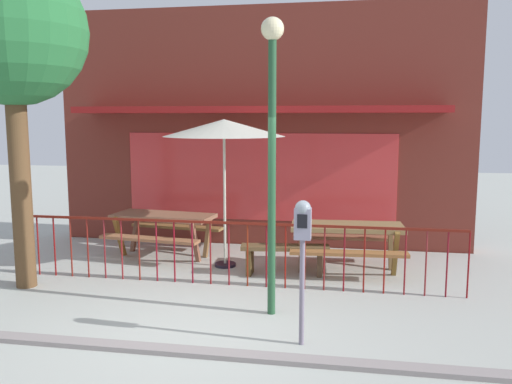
{
  "coord_description": "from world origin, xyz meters",
  "views": [
    {
      "loc": [
        1.75,
        -5.74,
        2.49
      ],
      "look_at": [
        0.34,
        2.23,
        1.37
      ],
      "focal_mm": 37.47,
      "sensor_mm": 36.0,
      "label": 1
    }
  ],
  "objects_px": {
    "picnic_table_left": "(163,223)",
    "street_tree": "(12,35)",
    "street_lamp": "(272,123)",
    "patio_umbrella": "(224,129)",
    "patio_bench": "(285,253)",
    "parking_meter_near": "(303,234)",
    "picnic_table_right": "(347,234)"
  },
  "relations": [
    {
      "from": "picnic_table_left",
      "to": "patio_umbrella",
      "type": "bearing_deg",
      "value": -19.39
    },
    {
      "from": "picnic_table_left",
      "to": "street_tree",
      "type": "relative_size",
      "value": 0.41
    },
    {
      "from": "picnic_table_left",
      "to": "street_tree",
      "type": "bearing_deg",
      "value": -125.3
    },
    {
      "from": "picnic_table_left",
      "to": "parking_meter_near",
      "type": "distance_m",
      "value": 4.43
    },
    {
      "from": "picnic_table_right",
      "to": "patio_bench",
      "type": "xyz_separation_m",
      "value": [
        -0.97,
        -0.39,
        -0.26
      ]
    },
    {
      "from": "patio_umbrella",
      "to": "patio_bench",
      "type": "distance_m",
      "value": 2.25
    },
    {
      "from": "parking_meter_near",
      "to": "picnic_table_left",
      "type": "bearing_deg",
      "value": 129.75
    },
    {
      "from": "picnic_table_right",
      "to": "parking_meter_near",
      "type": "relative_size",
      "value": 1.16
    },
    {
      "from": "patio_bench",
      "to": "parking_meter_near",
      "type": "bearing_deg",
      "value": -79.04
    },
    {
      "from": "patio_umbrella",
      "to": "picnic_table_right",
      "type": "bearing_deg",
      "value": 1.77
    },
    {
      "from": "patio_umbrella",
      "to": "patio_bench",
      "type": "relative_size",
      "value": 1.73
    },
    {
      "from": "picnic_table_right",
      "to": "parking_meter_near",
      "type": "bearing_deg",
      "value": -98.85
    },
    {
      "from": "picnic_table_left",
      "to": "street_tree",
      "type": "distance_m",
      "value": 3.92
    },
    {
      "from": "street_tree",
      "to": "street_lamp",
      "type": "height_order",
      "value": "street_tree"
    },
    {
      "from": "patio_umbrella",
      "to": "picnic_table_left",
      "type": "bearing_deg",
      "value": 160.61
    },
    {
      "from": "picnic_table_left",
      "to": "street_tree",
      "type": "xyz_separation_m",
      "value": [
        -1.43,
        -2.02,
        3.04
      ]
    },
    {
      "from": "street_lamp",
      "to": "street_tree",
      "type": "bearing_deg",
      "value": 172.83
    },
    {
      "from": "patio_bench",
      "to": "street_tree",
      "type": "bearing_deg",
      "value": -161.46
    },
    {
      "from": "parking_meter_near",
      "to": "street_lamp",
      "type": "height_order",
      "value": "street_lamp"
    },
    {
      "from": "picnic_table_right",
      "to": "parking_meter_near",
      "type": "xyz_separation_m",
      "value": [
        -0.47,
        -2.99,
        0.64
      ]
    },
    {
      "from": "picnic_table_left",
      "to": "street_tree",
      "type": "height_order",
      "value": "street_tree"
    },
    {
      "from": "street_lamp",
      "to": "patio_umbrella",
      "type": "bearing_deg",
      "value": 118.04
    },
    {
      "from": "picnic_table_right",
      "to": "street_tree",
      "type": "height_order",
      "value": "street_tree"
    },
    {
      "from": "street_tree",
      "to": "street_lamp",
      "type": "bearing_deg",
      "value": -7.17
    },
    {
      "from": "patio_bench",
      "to": "picnic_table_right",
      "type": "bearing_deg",
      "value": 22.14
    },
    {
      "from": "picnic_table_right",
      "to": "street_lamp",
      "type": "bearing_deg",
      "value": -113.76
    },
    {
      "from": "patio_umbrella",
      "to": "parking_meter_near",
      "type": "distance_m",
      "value": 3.49
    },
    {
      "from": "street_tree",
      "to": "street_lamp",
      "type": "distance_m",
      "value": 3.98
    },
    {
      "from": "picnic_table_right",
      "to": "parking_meter_near",
      "type": "distance_m",
      "value": 3.1
    },
    {
      "from": "patio_umbrella",
      "to": "street_tree",
      "type": "bearing_deg",
      "value": -149.35
    },
    {
      "from": "patio_bench",
      "to": "street_lamp",
      "type": "height_order",
      "value": "street_lamp"
    },
    {
      "from": "patio_umbrella",
      "to": "parking_meter_near",
      "type": "relative_size",
      "value": 1.53
    }
  ]
}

